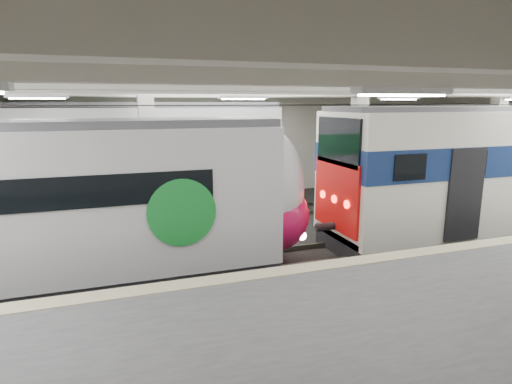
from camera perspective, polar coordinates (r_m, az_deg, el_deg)
name	(u,v)px	position (r m, az deg, el deg)	size (l,w,h in m)	color
station_hall	(288,165)	(10.75, 4.35, 3.62)	(36.00, 24.00, 5.75)	black
modern_emu	(86,207)	(11.81, -21.67, -1.87)	(13.46, 2.78, 4.36)	silver
older_rer	(508,168)	(18.00, 30.58, 2.75)	(14.21, 3.14, 4.65)	white
far_train	(77,166)	(17.19, -22.78, 3.22)	(15.16, 3.25, 4.78)	silver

